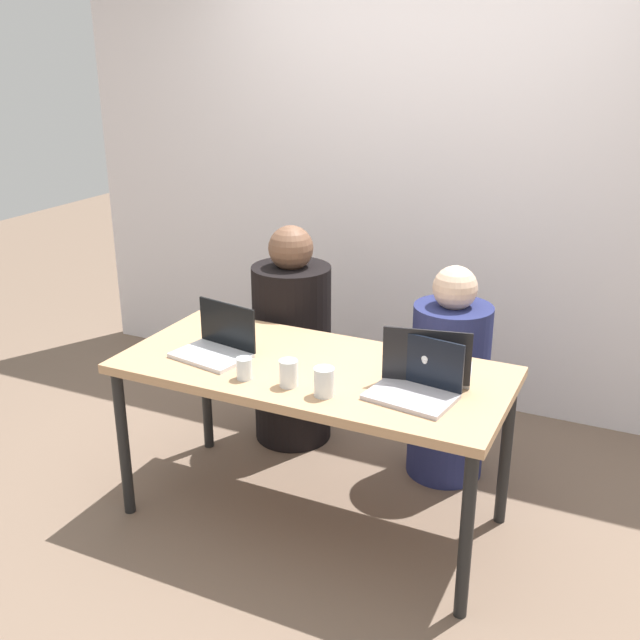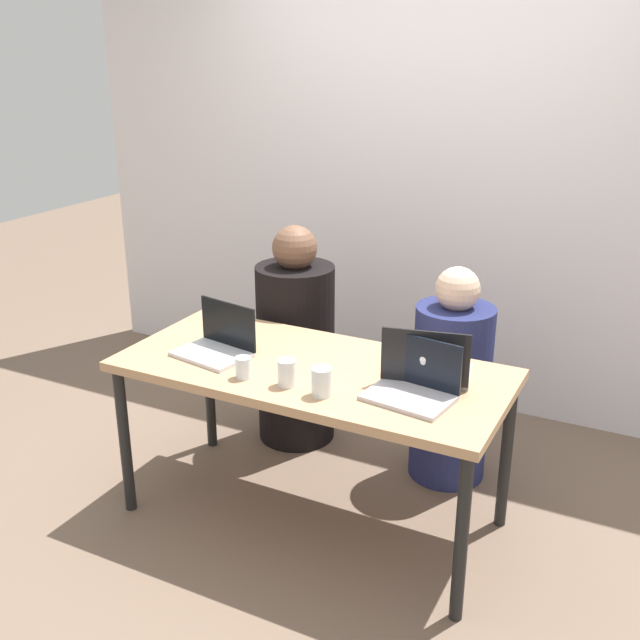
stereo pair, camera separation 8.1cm
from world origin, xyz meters
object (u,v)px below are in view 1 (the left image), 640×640
object	(u,v)px
laptop_front_right	(416,384)
laptop_front_left	(217,345)
person_on_left	(292,347)
person_on_right	(449,385)
water_glass_left	(244,370)
water_glass_center	(289,375)
laptop_back_right	(428,366)
water_glass_right	(324,384)

from	to	relation	value
laptop_front_right	laptop_front_left	size ratio (longest dim) A/B	1.01
person_on_left	person_on_right	xyz separation A→B (m)	(0.85, 0.00, -0.05)
water_glass_left	water_glass_center	bearing A→B (deg)	4.90
laptop_back_right	water_glass_left	size ratio (longest dim) A/B	4.38
laptop_front_left	laptop_back_right	bearing A→B (deg)	20.81
laptop_front_right	laptop_front_left	world-z (taller)	same
laptop_front_right	water_glass_right	xyz separation A→B (m)	(-0.32, -0.15, 0.00)
laptop_back_right	water_glass_center	bearing A→B (deg)	21.21
laptop_back_right	laptop_front_left	world-z (taller)	laptop_back_right
person_on_right	laptop_front_right	xyz separation A→B (m)	(0.06, -0.71, 0.32)
laptop_front_left	water_glass_center	size ratio (longest dim) A/B	3.20
laptop_front_left	laptop_front_right	bearing A→B (deg)	9.66
person_on_right	laptop_front_right	world-z (taller)	person_on_right
laptop_front_right	water_glass_center	distance (m)	0.50
person_on_left	water_glass_right	world-z (taller)	person_on_left
laptop_back_right	laptop_front_right	bearing A→B (deg)	80.58
laptop_back_right	water_glass_center	world-z (taller)	laptop_back_right
laptop_front_left	water_glass_left	size ratio (longest dim) A/B	3.91
laptop_front_right	water_glass_center	xyz separation A→B (m)	(-0.48, -0.13, -0.00)
laptop_front_left	water_glass_left	xyz separation A→B (m)	(0.23, -0.16, -0.01)
person_on_right	water_glass_left	size ratio (longest dim) A/B	11.98
laptop_back_right	laptop_front_right	xyz separation A→B (m)	(0.01, -0.18, -0.00)
laptop_back_right	laptop_front_right	size ratio (longest dim) A/B	1.12
person_on_right	water_glass_center	xyz separation A→B (m)	(-0.42, -0.84, 0.32)
water_glass_right	laptop_back_right	bearing A→B (deg)	46.57
water_glass_center	laptop_front_left	bearing A→B (deg)	161.36
person_on_right	laptop_back_right	xyz separation A→B (m)	(0.05, -0.53, 0.32)
person_on_right	laptop_front_left	xyz separation A→B (m)	(-0.85, -0.70, 0.32)
water_glass_right	water_glass_left	bearing A→B (deg)	179.86
laptop_front_left	water_glass_right	distance (m)	0.61
laptop_back_right	laptop_front_left	size ratio (longest dim) A/B	1.12
water_glass_left	water_glass_right	xyz separation A→B (m)	(0.35, -0.00, 0.01)
laptop_back_right	water_glass_center	size ratio (longest dim) A/B	3.59
person_on_right	laptop_front_right	distance (m)	0.78
water_glass_left	water_glass_right	bearing A→B (deg)	-0.14
laptop_front_right	person_on_right	bearing A→B (deg)	102.61
person_on_right	water_glass_right	size ratio (longest dim) A/B	9.39
water_glass_center	water_glass_right	bearing A→B (deg)	-6.20
person_on_left	water_glass_left	bearing A→B (deg)	106.88
person_on_left	laptop_back_right	bearing A→B (deg)	151.02
laptop_back_right	water_glass_center	distance (m)	0.56
water_glass_left	laptop_front_left	bearing A→B (deg)	145.52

